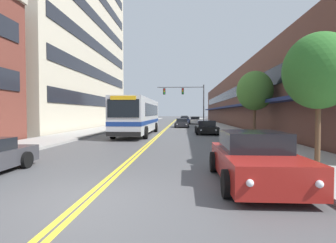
{
  "coord_description": "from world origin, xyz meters",
  "views": [
    {
      "loc": [
        2.24,
        -5.89,
        2.01
      ],
      "look_at": [
        0.24,
        27.75,
        0.91
      ],
      "focal_mm": 28.0,
      "sensor_mm": 36.0,
      "label": 1
    }
  ],
  "objects_px": {
    "city_bus": "(139,115)",
    "fire_hydrant": "(266,146)",
    "car_navy_moving_third": "(185,120)",
    "car_charcoal_moving_lead": "(182,123)",
    "car_beige_moving_second": "(185,119)",
    "traffic_signal_mast": "(187,97)",
    "car_red_parked_right_foreground": "(254,159)",
    "street_tree_right_mid": "(255,91)",
    "car_black_parked_right_mid": "(206,128)",
    "street_tree_right_near": "(319,71)",
    "car_champagne_parked_left_near": "(137,123)",
    "car_white_parked_right_far": "(195,121)"
  },
  "relations": [
    {
      "from": "street_tree_right_mid",
      "to": "fire_hydrant",
      "type": "bearing_deg",
      "value": -101.68
    },
    {
      "from": "car_charcoal_moving_lead",
      "to": "city_bus",
      "type": "bearing_deg",
      "value": -107.15
    },
    {
      "from": "traffic_signal_mast",
      "to": "car_champagne_parked_left_near",
      "type": "bearing_deg",
      "value": -164.39
    },
    {
      "from": "city_bus",
      "to": "street_tree_right_mid",
      "type": "relative_size",
      "value": 2.39
    },
    {
      "from": "car_white_parked_right_far",
      "to": "traffic_signal_mast",
      "type": "relative_size",
      "value": 0.68
    },
    {
      "from": "car_red_parked_right_foreground",
      "to": "car_black_parked_right_mid",
      "type": "distance_m",
      "value": 17.7
    },
    {
      "from": "car_white_parked_right_far",
      "to": "traffic_signal_mast",
      "type": "distance_m",
      "value": 10.12
    },
    {
      "from": "car_red_parked_right_foreground",
      "to": "car_charcoal_moving_lead",
      "type": "xyz_separation_m",
      "value": [
        -2.26,
        29.41,
        -0.1
      ]
    },
    {
      "from": "city_bus",
      "to": "car_red_parked_right_foreground",
      "type": "xyz_separation_m",
      "value": [
        6.22,
        -16.59,
        -1.17
      ]
    },
    {
      "from": "traffic_signal_mast",
      "to": "car_red_parked_right_foreground",
      "type": "bearing_deg",
      "value": -87.27
    },
    {
      "from": "car_red_parked_right_foreground",
      "to": "car_charcoal_moving_lead",
      "type": "height_order",
      "value": "car_red_parked_right_foreground"
    },
    {
      "from": "car_charcoal_moving_lead",
      "to": "street_tree_right_mid",
      "type": "relative_size",
      "value": 0.85
    },
    {
      "from": "car_black_parked_right_mid",
      "to": "city_bus",
      "type": "bearing_deg",
      "value": -170.12
    },
    {
      "from": "street_tree_right_near",
      "to": "street_tree_right_mid",
      "type": "xyz_separation_m",
      "value": [
        0.75,
        11.19,
        0.25
      ]
    },
    {
      "from": "car_red_parked_right_foreground",
      "to": "car_beige_moving_second",
      "type": "height_order",
      "value": "car_red_parked_right_foreground"
    },
    {
      "from": "city_bus",
      "to": "fire_hydrant",
      "type": "height_order",
      "value": "city_bus"
    },
    {
      "from": "car_charcoal_moving_lead",
      "to": "car_navy_moving_third",
      "type": "height_order",
      "value": "car_navy_moving_third"
    },
    {
      "from": "car_charcoal_moving_lead",
      "to": "traffic_signal_mast",
      "type": "height_order",
      "value": "traffic_signal_mast"
    },
    {
      "from": "car_navy_moving_third",
      "to": "fire_hydrant",
      "type": "xyz_separation_m",
      "value": [
        3.49,
        -38.68,
        -0.06
      ]
    },
    {
      "from": "car_black_parked_right_mid",
      "to": "car_charcoal_moving_lead",
      "type": "relative_size",
      "value": 1.01
    },
    {
      "from": "car_black_parked_right_mid",
      "to": "fire_hydrant",
      "type": "xyz_separation_m",
      "value": [
        1.51,
        -13.36,
        -0.05
      ]
    },
    {
      "from": "car_navy_moving_third",
      "to": "street_tree_right_near",
      "type": "xyz_separation_m",
      "value": [
        4.58,
        -41.01,
        2.89
      ]
    },
    {
      "from": "city_bus",
      "to": "car_charcoal_moving_lead",
      "type": "height_order",
      "value": "city_bus"
    },
    {
      "from": "car_white_parked_right_far",
      "to": "street_tree_right_near",
      "type": "distance_m",
      "value": 38.59
    },
    {
      "from": "car_black_parked_right_mid",
      "to": "car_white_parked_right_far",
      "type": "height_order",
      "value": "car_white_parked_right_far"
    },
    {
      "from": "car_navy_moving_third",
      "to": "fire_hydrant",
      "type": "distance_m",
      "value": 38.84
    },
    {
      "from": "car_red_parked_right_foreground",
      "to": "fire_hydrant",
      "type": "bearing_deg",
      "value": 68.83
    },
    {
      "from": "car_navy_moving_third",
      "to": "car_charcoal_moving_lead",
      "type": "bearing_deg",
      "value": -91.89
    },
    {
      "from": "car_red_parked_right_foreground",
      "to": "traffic_signal_mast",
      "type": "relative_size",
      "value": 0.66
    },
    {
      "from": "street_tree_right_near",
      "to": "car_red_parked_right_foreground",
      "type": "bearing_deg",
      "value": -143.99
    },
    {
      "from": "car_red_parked_right_foreground",
      "to": "traffic_signal_mast",
      "type": "height_order",
      "value": "traffic_signal_mast"
    },
    {
      "from": "car_navy_moving_third",
      "to": "car_beige_moving_second",
      "type": "bearing_deg",
      "value": 89.76
    },
    {
      "from": "traffic_signal_mast",
      "to": "street_tree_right_near",
      "type": "height_order",
      "value": "traffic_signal_mast"
    },
    {
      "from": "traffic_signal_mast",
      "to": "car_black_parked_right_mid",
      "type": "bearing_deg",
      "value": -82.95
    },
    {
      "from": "car_black_parked_right_mid",
      "to": "fire_hydrant",
      "type": "distance_m",
      "value": 13.45
    },
    {
      "from": "traffic_signal_mast",
      "to": "street_tree_right_mid",
      "type": "relative_size",
      "value": 1.35
    },
    {
      "from": "car_beige_moving_second",
      "to": "street_tree_right_mid",
      "type": "bearing_deg",
      "value": -82.43
    },
    {
      "from": "car_champagne_parked_left_near",
      "to": "fire_hydrant",
      "type": "distance_m",
      "value": 26.88
    },
    {
      "from": "car_red_parked_right_foreground",
      "to": "car_white_parked_right_far",
      "type": "relative_size",
      "value": 0.97
    },
    {
      "from": "car_red_parked_right_foreground",
      "to": "car_charcoal_moving_lead",
      "type": "relative_size",
      "value": 1.05
    },
    {
      "from": "car_navy_moving_third",
      "to": "car_white_parked_right_far",
      "type": "bearing_deg",
      "value": -54.34
    },
    {
      "from": "fire_hydrant",
      "to": "car_champagne_parked_left_near",
      "type": "bearing_deg",
      "value": 112.69
    },
    {
      "from": "car_black_parked_right_mid",
      "to": "street_tree_right_mid",
      "type": "relative_size",
      "value": 0.86
    },
    {
      "from": "car_beige_moving_second",
      "to": "traffic_signal_mast",
      "type": "bearing_deg",
      "value": -89.25
    },
    {
      "from": "car_champagne_parked_left_near",
      "to": "car_black_parked_right_mid",
      "type": "distance_m",
      "value": 14.47
    },
    {
      "from": "car_red_parked_right_foreground",
      "to": "car_navy_moving_third",
      "type": "height_order",
      "value": "car_red_parked_right_foreground"
    },
    {
      "from": "traffic_signal_mast",
      "to": "street_tree_right_near",
      "type": "relative_size",
      "value": 1.48
    },
    {
      "from": "car_charcoal_moving_lead",
      "to": "car_navy_moving_third",
      "type": "distance_m",
      "value": 13.62
    },
    {
      "from": "car_beige_moving_second",
      "to": "car_navy_moving_third",
      "type": "relative_size",
      "value": 0.94
    },
    {
      "from": "city_bus",
      "to": "car_black_parked_right_mid",
      "type": "xyz_separation_m",
      "value": [
        6.4,
        1.11,
        -1.25
      ]
    }
  ]
}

